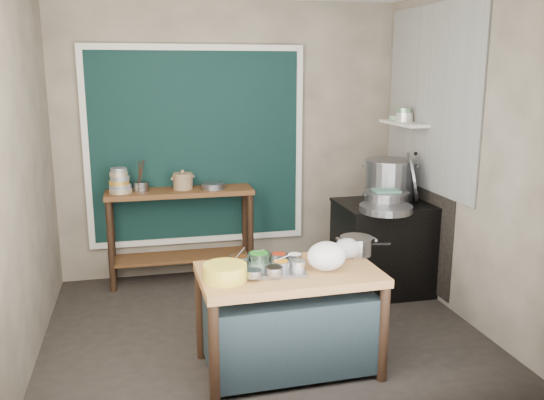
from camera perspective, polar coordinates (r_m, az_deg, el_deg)
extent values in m
cube|color=black|center=(4.96, -1.10, -12.59)|extent=(3.50, 3.00, 0.02)
cube|color=gray|center=(6.01, -4.19, 5.92)|extent=(3.50, 0.02, 2.80)
cube|color=gray|center=(4.52, -23.60, 2.61)|extent=(0.02, 3.00, 2.80)
cube|color=gray|center=(5.19, 18.24, 4.23)|extent=(0.02, 3.00, 2.80)
cube|color=black|center=(5.93, -7.48, 5.27)|extent=(2.10, 0.02, 1.90)
cube|color=#B2B2AA|center=(5.61, 15.42, 9.63)|extent=(0.02, 1.70, 1.70)
cube|color=black|center=(5.87, 14.34, -1.57)|extent=(0.01, 1.30, 1.30)
cube|color=beige|center=(5.85, 12.96, 7.41)|extent=(0.22, 0.70, 0.03)
cube|color=olive|center=(4.18, 1.65, -11.81)|extent=(1.27, 0.75, 0.75)
cube|color=brown|center=(5.91, -8.98, -3.49)|extent=(1.45, 0.40, 0.95)
cube|color=black|center=(5.69, 11.15, -4.74)|extent=(0.90, 0.68, 0.85)
cube|color=black|center=(5.58, 11.34, -0.42)|extent=(0.92, 0.69, 0.03)
cube|color=gray|center=(4.03, -0.47, -6.82)|extent=(0.55, 0.43, 0.02)
cylinder|color=gray|center=(3.95, -3.21, -6.65)|extent=(0.14, 0.14, 0.06)
cylinder|color=gray|center=(4.16, 2.26, -5.69)|extent=(0.11, 0.11, 0.05)
cylinder|color=gray|center=(4.15, 0.69, -5.68)|extent=(0.12, 0.12, 0.05)
cylinder|color=gray|center=(4.14, -1.30, -5.67)|extent=(0.16, 0.16, 0.06)
cylinder|color=gray|center=(3.85, -1.84, -7.26)|extent=(0.11, 0.11, 0.05)
cylinder|color=silver|center=(4.03, 2.62, -6.34)|extent=(0.10, 0.10, 0.05)
cylinder|color=gray|center=(3.89, 0.18, -7.01)|extent=(0.12, 0.12, 0.05)
cylinder|color=gray|center=(4.00, 0.88, -6.41)|extent=(0.12, 0.12, 0.05)
cylinder|color=gray|center=(4.09, -3.24, -5.95)|extent=(0.13, 0.13, 0.06)
cylinder|color=gold|center=(3.84, -4.68, -7.17)|extent=(0.35, 0.35, 0.11)
ellipsoid|color=white|center=(4.02, 5.42, -5.55)|extent=(0.29, 0.25, 0.20)
ellipsoid|color=white|center=(4.30, 7.48, -4.78)|extent=(0.21, 0.19, 0.15)
cylinder|color=tan|center=(5.76, -14.83, 0.89)|extent=(0.22, 0.22, 0.04)
cylinder|color=gray|center=(5.75, -14.85, 1.29)|extent=(0.21, 0.21, 0.04)
cylinder|color=gold|center=(5.74, -14.88, 1.70)|extent=(0.19, 0.19, 0.04)
cylinder|color=gray|center=(5.73, -14.90, 2.10)|extent=(0.18, 0.18, 0.04)
cylinder|color=tan|center=(5.73, -14.92, 2.50)|extent=(0.17, 0.17, 0.04)
cylinder|color=gray|center=(5.72, -14.95, 2.91)|extent=(0.16, 0.16, 0.04)
cylinder|color=gray|center=(5.79, -12.84, 1.32)|extent=(0.16, 0.16, 0.09)
cylinder|color=gray|center=(5.78, -5.86, 1.40)|extent=(0.29, 0.29, 0.06)
cylinder|color=gray|center=(5.66, 13.75, 2.23)|extent=(0.29, 0.49, 0.47)
cube|color=#498260|center=(5.41, 11.26, 0.93)|extent=(0.25, 0.20, 0.02)
cylinder|color=gray|center=(5.21, 11.21, -0.83)|extent=(0.55, 0.55, 0.06)
cylinder|color=silver|center=(5.85, 12.95, 7.78)|extent=(0.17, 0.17, 0.05)
cylinder|color=silver|center=(5.85, 12.97, 8.22)|extent=(0.16, 0.16, 0.05)
cylinder|color=gray|center=(5.84, 12.99, 8.66)|extent=(0.15, 0.15, 0.05)
cylinder|color=gray|center=(6.03, 12.10, 7.97)|extent=(0.17, 0.17, 0.05)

